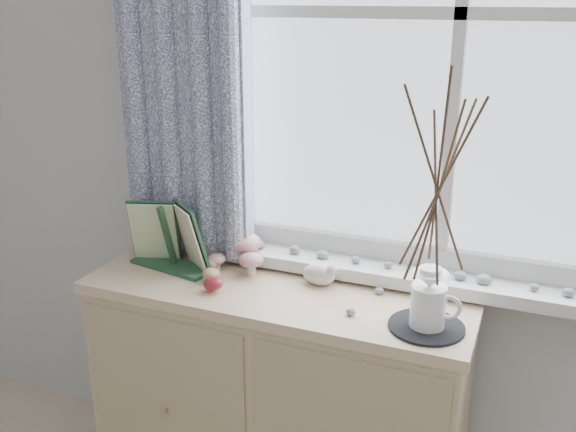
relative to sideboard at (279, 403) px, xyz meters
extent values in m
cube|color=silver|center=(0.15, 0.25, 0.87)|extent=(4.00, 0.04, 2.60)
cube|color=white|center=(0.45, 0.25, 1.22)|extent=(1.30, 0.01, 1.40)
cube|color=silver|center=(0.45, 0.17, 0.45)|extent=(1.45, 0.16, 0.04)
cube|color=#0A1138|center=(-0.37, 0.12, 1.25)|extent=(0.44, 0.06, 1.61)
cube|color=beige|center=(0.00, 0.01, -0.02)|extent=(1.17, 0.43, 0.81)
cube|color=beige|center=(0.00, 0.01, 0.41)|extent=(1.20, 0.45, 0.03)
cube|color=tan|center=(-0.29, -0.22, -0.02)|extent=(0.55, 0.01, 0.75)
cylinder|color=beige|center=(-0.17, 0.11, 0.46)|extent=(0.03, 0.03, 0.07)
ellipsoid|color=#8C0408|center=(-0.17, 0.11, 0.50)|extent=(0.12, 0.12, 0.06)
cylinder|color=beige|center=(-0.11, 0.04, 0.45)|extent=(0.03, 0.03, 0.05)
ellipsoid|color=#8C0408|center=(-0.11, 0.04, 0.48)|extent=(0.08, 0.08, 0.04)
cylinder|color=beige|center=(-0.23, 0.03, 0.44)|extent=(0.03, 0.03, 0.04)
ellipsoid|color=#8C0408|center=(-0.23, 0.03, 0.46)|extent=(0.06, 0.06, 0.03)
ellipsoid|color=#A47B5B|center=(-0.21, -0.05, 0.45)|extent=(0.05, 0.04, 0.07)
ellipsoid|color=#A47B5B|center=(-0.25, 0.02, 0.45)|extent=(0.05, 0.04, 0.07)
ellipsoid|color=maroon|center=(-0.17, -0.11, 0.45)|extent=(0.05, 0.04, 0.07)
cylinder|color=black|center=(0.47, -0.09, 0.43)|extent=(0.21, 0.21, 0.01)
cylinder|color=white|center=(0.47, -0.09, 0.49)|extent=(0.11, 0.11, 0.12)
cone|color=white|center=(0.47, -0.09, 0.57)|extent=(0.09, 0.09, 0.04)
cylinder|color=white|center=(0.47, -0.09, 0.59)|extent=(0.06, 0.06, 0.03)
torus|color=white|center=(0.52, -0.09, 0.50)|extent=(0.07, 0.03, 0.07)
ellipsoid|color=#9C9C9F|center=(0.26, -0.09, 0.43)|extent=(0.03, 0.03, 0.02)
ellipsoid|color=#9C9C9F|center=(0.30, 0.07, 0.43)|extent=(0.03, 0.03, 0.02)
ellipsoid|color=#9C9C9F|center=(0.48, -0.07, 0.43)|extent=(0.03, 0.03, 0.02)
ellipsoid|color=#9C9C9F|center=(0.18, 0.11, 0.43)|extent=(0.03, 0.03, 0.02)
camera|label=1|loc=(0.70, -1.65, 1.28)|focal=40.00mm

